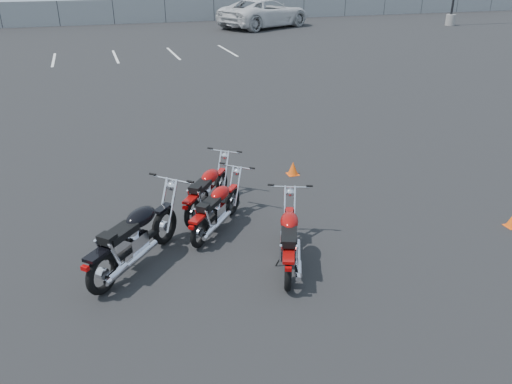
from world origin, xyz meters
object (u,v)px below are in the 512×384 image
object	(u,v)px
motorcycle_second_black	(135,238)
motorcycle_third_red	(217,209)
white_van	(265,5)
motorcycle_rear_red	(289,240)
motorcycle_front_red	(207,191)

from	to	relation	value
motorcycle_second_black	motorcycle_third_red	size ratio (longest dim) A/B	1.18
white_van	motorcycle_third_red	bearing A→B (deg)	132.34
motorcycle_third_red	motorcycle_second_black	bearing A→B (deg)	-153.44
motorcycle_third_red	motorcycle_rear_red	bearing A→B (deg)	-60.93
motorcycle_front_red	motorcycle_third_red	size ratio (longest dim) A/B	1.07
motorcycle_third_red	motorcycle_front_red	bearing A→B (deg)	89.17
motorcycle_front_red	white_van	world-z (taller)	white_van
motorcycle_second_black	motorcycle_third_red	world-z (taller)	motorcycle_second_black
motorcycle_second_black	white_van	xyz separation A→B (m)	(12.48, 29.46, 1.08)
motorcycle_rear_red	white_van	distance (m)	31.85
motorcycle_second_black	motorcycle_third_red	distance (m)	1.70
motorcycle_front_red	motorcycle_rear_red	xyz separation A→B (m)	(0.81, -2.25, 0.01)
motorcycle_front_red	motorcycle_second_black	distance (m)	2.17
motorcycle_third_red	motorcycle_rear_red	world-z (taller)	motorcycle_rear_red
motorcycle_second_black	motorcycle_rear_red	bearing A→B (deg)	-17.01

